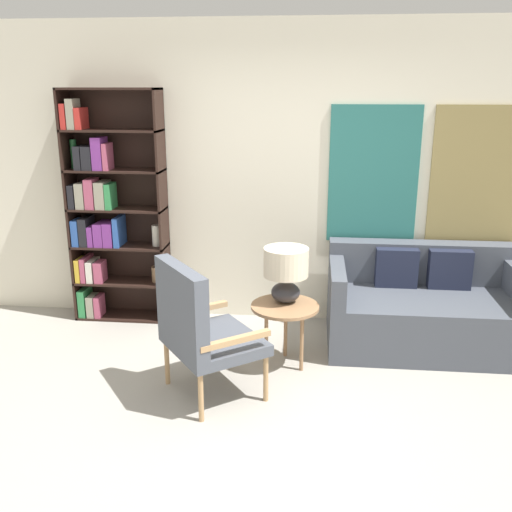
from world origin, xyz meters
TOP-DOWN VIEW (x-y plane):
  - ground_plane at (0.00, 0.00)m, footprint 14.00×14.00m
  - wall_back at (0.05, 2.03)m, footprint 6.40×0.08m
  - bookshelf at (-1.52, 1.85)m, footprint 0.87×0.30m
  - armchair at (-0.40, 0.47)m, footprint 0.86×0.88m
  - couch at (1.33, 1.54)m, footprint 1.61×0.92m
  - side_table at (0.17, 1.02)m, footprint 0.53×0.53m
  - table_lamp at (0.17, 1.09)m, footprint 0.35×0.35m

SIDE VIEW (x-z plane):
  - ground_plane at x=0.00m, z-range 0.00..0.00m
  - couch at x=1.33m, z-range -0.09..0.73m
  - side_table at x=0.17m, z-range 0.20..0.71m
  - armchair at x=-0.40m, z-range 0.06..1.06m
  - table_lamp at x=0.17m, z-range 0.56..1.00m
  - bookshelf at x=-1.52m, z-range -0.02..2.10m
  - wall_back at x=0.05m, z-range 0.00..2.70m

